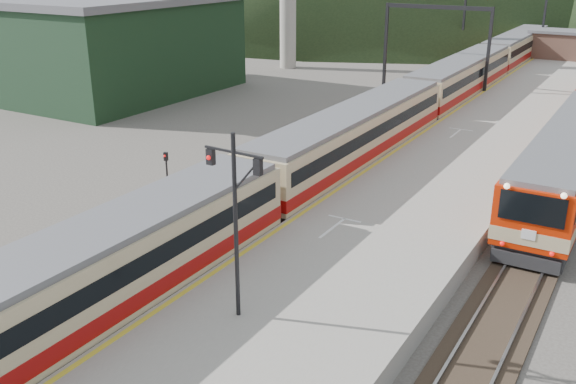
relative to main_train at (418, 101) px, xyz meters
The scene contains 11 objects.
track_main 3.76m from the main_train, 90.00° to the right, with size 2.60×200.00×0.23m.
track_far 6.26m from the main_train, 147.85° to the right, with size 2.60×200.00×0.23m.
platform 7.78m from the main_train, 42.57° to the right, with size 8.00×100.00×1.00m, color gray.
gantry_near 12.67m from the main_train, 103.52° to the left, with size 9.55×0.25×8.00m.
gantry_far 37.13m from the main_train, 94.42° to the left, with size 9.55×0.25×8.00m.
warehouse 28.11m from the main_train, behind, with size 14.50×20.50×8.60m.
station_shed 35.31m from the main_train, 80.87° to the left, with size 9.40×4.40×3.10m.
main_train is the anchor object (origin of this frame).
signal_mast 29.47m from the main_train, 81.53° to the right, with size 2.20×0.30×6.17m.
short_signal_b 18.10m from the main_train, 97.07° to the right, with size 0.26×0.23×2.27m.
short_signal_c 20.58m from the main_train, 109.94° to the right, with size 0.27×0.24×2.27m.
Camera 1 is at (15.03, -0.86, 12.13)m, focal length 40.00 mm.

